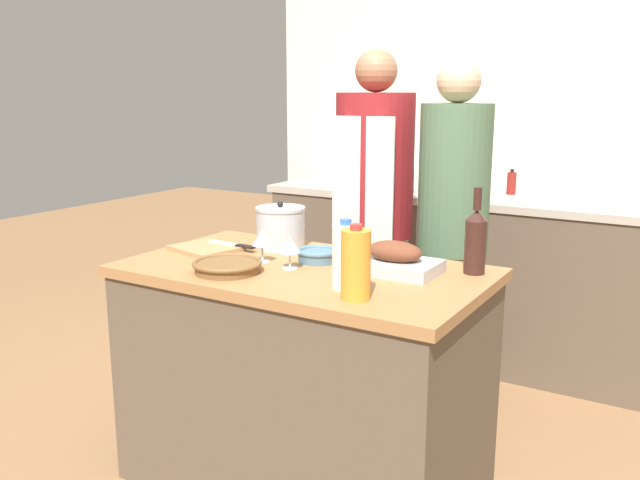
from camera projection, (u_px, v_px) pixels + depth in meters
ground_plane at (305, 480)px, 2.65m from camera, size 12.00×12.00×0.00m
kitchen_island at (305, 377)px, 2.56m from camera, size 1.32×0.75×0.86m
back_counter at (453, 273)px, 3.89m from camera, size 2.18×0.60×0.93m
back_wall at (480, 128)px, 4.00m from camera, size 2.68×0.10×2.55m
roasting_pan at (394, 260)px, 2.39m from camera, size 0.31×0.21×0.11m
wicker_basket at (227, 266)px, 2.39m from camera, size 0.25×0.25×0.04m
cutting_board at (206, 248)px, 2.72m from camera, size 0.29×0.27×0.02m
stock_pot at (281, 227)px, 2.75m from camera, size 0.20×0.20×0.19m
mixing_bowl at (318, 255)px, 2.54m from camera, size 0.16×0.16×0.05m
juice_jug at (356, 264)px, 2.07m from camera, size 0.09×0.09×0.24m
milk_jug at (345, 256)px, 2.18m from camera, size 0.09×0.09×0.23m
wine_bottle_green at (476, 240)px, 2.36m from camera, size 0.08×0.08×0.31m
wine_glass_left at (290, 245)px, 2.43m from camera, size 0.07×0.07×0.12m
wine_glass_right at (262, 238)px, 2.52m from camera, size 0.07×0.07×0.13m
knife_chef at (234, 245)px, 2.73m from camera, size 0.23×0.04×0.01m
condiment_bottle_tall at (342, 172)px, 4.21m from camera, size 0.07×0.07×0.14m
condiment_bottle_short at (511, 183)px, 3.72m from camera, size 0.05×0.05×0.14m
condiment_bottle_extra at (409, 181)px, 3.76m from camera, size 0.06×0.06×0.15m
person_cook_aproned at (374, 212)px, 3.23m from camera, size 0.37×0.39×1.68m
person_cook_guest at (453, 225)px, 3.01m from camera, size 0.31×0.31×1.63m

